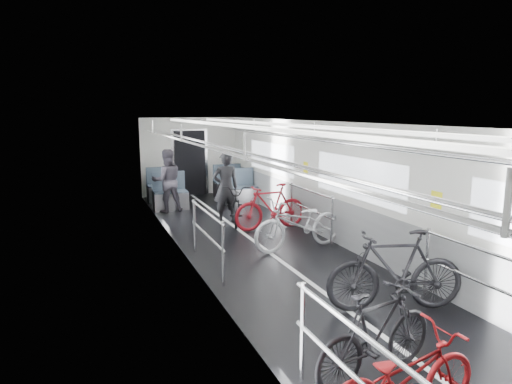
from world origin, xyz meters
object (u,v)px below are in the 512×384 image
(bike_left_near, at_px, (404,377))
(bike_right_far, at_px, (271,207))
(bike_aisle, at_px, (237,203))
(person_seated, at_px, (167,181))
(bike_right_mid, at_px, (299,223))
(bike_left_mid, at_px, (376,334))
(bike_right_near, at_px, (395,271))
(person_standing, at_px, (226,188))

(bike_left_near, height_order, bike_right_far, bike_right_far)
(bike_aisle, bearing_deg, person_seated, 145.11)
(bike_right_mid, bearing_deg, bike_right_far, 170.36)
(bike_left_mid, height_order, bike_right_far, bike_right_far)
(bike_right_mid, distance_m, bike_right_far, 1.56)
(bike_left_mid, distance_m, bike_right_mid, 4.29)
(bike_right_near, distance_m, bike_right_mid, 2.89)
(person_standing, bearing_deg, bike_right_near, 99.94)
(person_seated, bearing_deg, bike_right_near, 102.43)
(bike_right_far, xyz_separation_m, bike_aisle, (-0.50, 0.85, -0.04))
(bike_right_near, height_order, bike_right_mid, bike_right_near)
(bike_left_mid, relative_size, bike_right_near, 0.85)
(bike_right_near, bearing_deg, bike_left_mid, -27.31)
(bike_left_near, bearing_deg, person_standing, -7.53)
(bike_left_mid, distance_m, bike_right_near, 1.69)
(bike_aisle, height_order, person_standing, person_standing)
(bike_right_mid, height_order, bike_right_far, bike_right_far)
(bike_right_far, height_order, bike_aisle, bike_right_far)
(bike_right_mid, height_order, bike_aisle, bike_right_mid)
(bike_right_mid, relative_size, bike_right_far, 1.13)
(bike_right_near, distance_m, person_seated, 7.29)
(bike_right_mid, bearing_deg, bike_right_near, -8.22)
(person_standing, xyz_separation_m, person_seated, (-1.07, 1.68, -0.02))
(bike_left_mid, relative_size, bike_right_far, 0.91)
(person_standing, bearing_deg, bike_right_far, 131.30)
(bike_right_mid, bearing_deg, bike_left_near, -23.46)
(bike_right_near, relative_size, bike_right_mid, 0.95)
(bike_left_near, distance_m, bike_left_mid, 0.62)
(bike_right_near, distance_m, bike_right_far, 4.46)
(bike_left_mid, bearing_deg, bike_left_near, 153.88)
(bike_right_near, xyz_separation_m, person_seated, (-1.68, 7.08, 0.27))
(bike_left_near, bearing_deg, bike_aisle, -9.47)
(bike_left_mid, relative_size, person_standing, 0.93)
(bike_right_far, relative_size, person_standing, 1.01)
(bike_right_near, bearing_deg, person_seated, -150.21)
(bike_right_near, distance_m, bike_aisle, 5.32)
(bike_left_near, height_order, bike_right_mid, bike_right_mid)
(bike_right_near, height_order, bike_aisle, bike_right_near)
(bike_right_mid, xyz_separation_m, bike_right_far, (0.07, 1.56, 0.01))
(bike_left_mid, bearing_deg, bike_right_mid, -27.98)
(bike_right_near, xyz_separation_m, person_standing, (-0.62, 5.40, 0.29))
(bike_left_near, xyz_separation_m, person_seated, (-0.36, 8.90, 0.42))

